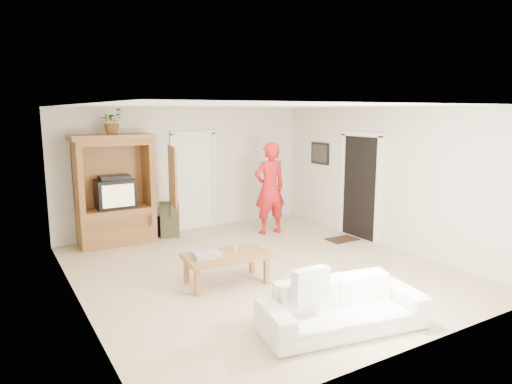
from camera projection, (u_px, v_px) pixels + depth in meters
floor at (259, 269)px, 7.40m from camera, size 6.00×6.00×0.00m
ceiling at (260, 106)px, 6.94m from camera, size 6.00×6.00×0.00m
wall_back at (186, 169)px, 9.71m from camera, size 5.50×0.00×5.50m
wall_front at (413, 233)px, 4.64m from camera, size 5.50×0.00×5.50m
wall_left at (75, 209)px, 5.78m from camera, size 0.00×6.00×6.00m
wall_right at (384, 177)px, 8.56m from camera, size 0.00×6.00×6.00m
armoire at (117, 197)px, 8.69m from camera, size 1.82×1.14×2.10m
door_back at (194, 182)px, 9.81m from camera, size 0.85×0.05×2.04m
doorway_right at (360, 188)px, 9.11m from camera, size 0.05×0.90×2.04m
framed_picture at (320, 153)px, 10.10m from camera, size 0.03×0.60×0.48m
doormat at (342, 239)px, 9.07m from camera, size 0.60×0.40×0.02m
plant at (112, 122)px, 8.40m from camera, size 0.56×0.56×0.47m
man at (270, 188)px, 9.41m from camera, size 0.73×0.50×1.90m
sofa at (343, 306)px, 5.30m from camera, size 2.05×1.10×0.57m
coffee_table at (226, 258)px, 6.70m from camera, size 1.28×0.78×0.46m
towel at (207, 255)px, 6.53m from camera, size 0.41×0.32×0.08m
candle at (234, 248)px, 6.82m from camera, size 0.08×0.08×0.10m
backpack_black at (164, 226)px, 9.39m from camera, size 0.32×0.21×0.38m
backpack_olive at (170, 220)px, 9.24m from camera, size 0.44×0.38×0.71m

